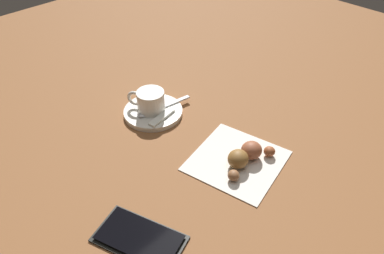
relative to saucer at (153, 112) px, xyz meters
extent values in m
plane|color=brown|center=(-0.13, -0.02, -0.01)|extent=(1.80, 1.80, 0.00)
cylinder|color=white|center=(0.00, 0.00, 0.00)|extent=(0.13, 0.13, 0.01)
cylinder|color=white|center=(0.00, 0.00, 0.03)|extent=(0.06, 0.06, 0.05)
cylinder|color=black|center=(0.00, 0.00, 0.03)|extent=(0.05, 0.05, 0.00)
torus|color=white|center=(0.03, 0.02, 0.03)|extent=(0.03, 0.02, 0.04)
cube|color=silver|center=(-0.01, -0.04, 0.01)|extent=(0.03, 0.10, 0.00)
ellipsoid|color=silver|center=(0.00, 0.03, 0.01)|extent=(0.02, 0.03, 0.01)
cube|color=white|center=(-0.04, 0.01, 0.01)|extent=(0.03, 0.07, 0.01)
cube|color=silver|center=(-0.22, -0.02, 0.00)|extent=(0.19, 0.19, 0.00)
ellipsoid|color=brown|center=(-0.26, -0.07, 0.01)|extent=(0.03, 0.03, 0.02)
ellipsoid|color=brown|center=(-0.24, -0.04, 0.01)|extent=(0.05, 0.05, 0.03)
ellipsoid|color=brown|center=(-0.23, -0.01, 0.01)|extent=(0.05, 0.05, 0.03)
ellipsoid|color=brown|center=(-0.25, 0.03, 0.01)|extent=(0.03, 0.03, 0.02)
cube|color=black|center=(-0.23, 0.22, 0.00)|extent=(0.15, 0.12, 0.01)
cube|color=black|center=(-0.23, 0.22, 0.00)|extent=(0.14, 0.10, 0.00)
camera|label=1|loc=(-0.52, 0.39, 0.49)|focal=34.46mm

